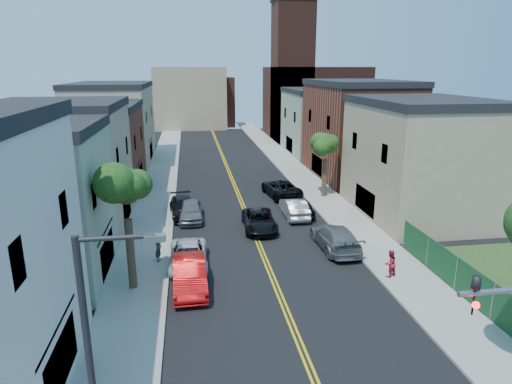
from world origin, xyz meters
name	(u,v)px	position (x,y,z in m)	size (l,w,h in m)	color
sidewalk_left	(160,178)	(-7.90, 40.00, 0.07)	(3.20, 100.00, 0.15)	gray
sidewalk_right	(298,173)	(7.90, 40.00, 0.07)	(3.20, 100.00, 0.15)	gray
curb_left	(176,177)	(-6.15, 40.00, 0.07)	(0.30, 100.00, 0.15)	gray
curb_right	(283,173)	(6.15, 40.00, 0.07)	(0.30, 100.00, 0.15)	gray
bldg_left_palegrn	(19,211)	(-14.00, 16.00, 4.25)	(9.00, 8.00, 8.50)	gray
bldg_left_tan_near	(62,170)	(-14.00, 25.00, 4.50)	(9.00, 10.00, 9.00)	#998466
bldg_left_brick	(92,151)	(-14.00, 36.00, 4.00)	(9.00, 12.00, 8.00)	brown
bldg_left_tan_far	(114,125)	(-14.00, 50.00, 4.75)	(9.00, 16.00, 9.50)	#998466
bldg_right_tan	(420,162)	(14.00, 24.00, 4.50)	(9.00, 12.00, 9.00)	#998466
bldg_right_brick	(357,132)	(14.00, 38.00, 5.00)	(9.00, 14.00, 10.00)	brown
bldg_right_palegrn	(321,124)	(14.00, 52.00, 4.25)	(9.00, 12.00, 8.50)	gray
church	(309,95)	(16.33, 67.07, 7.24)	(16.20, 14.20, 22.60)	#4C2319
backdrop_left	(190,98)	(-4.00, 82.00, 6.00)	(14.00, 8.00, 12.00)	#998466
backdrop_center	(209,102)	(0.00, 86.00, 5.00)	(10.00, 8.00, 10.00)	brown
fence_right	(473,287)	(9.50, 9.50, 1.10)	(0.04, 15.00, 1.90)	#143F1E
tree_left_mid	(125,174)	(-7.88, 14.01, 6.58)	(5.20, 5.20, 9.29)	#392E1C
tree_right_far	(326,137)	(7.92, 30.01, 5.76)	(4.40, 4.40, 8.03)	#392E1C
street_lamp	(98,363)	(-7.01, 1.00, 4.72)	(2.14, 0.25, 8.00)	black
red_sedan	(190,274)	(-4.78, 13.68, 0.84)	(1.79, 5.13, 1.69)	red
white_pickup	(188,256)	(-4.85, 16.54, 0.70)	(2.31, 5.01, 1.39)	silver
grey_car_left	(191,211)	(-4.60, 25.33, 0.80)	(1.88, 4.68, 1.59)	#585B5F
black_car_left	(183,207)	(-5.20, 26.38, 0.75)	(2.10, 5.16, 1.50)	black
grey_car_right	(335,237)	(5.01, 17.89, 0.81)	(2.28, 5.60, 1.62)	#5A5D62
black_car_right	(301,207)	(4.44, 25.17, 0.72)	(1.71, 4.24, 1.44)	black
silver_car_right	(294,208)	(3.80, 24.82, 0.78)	(1.64, 4.71, 1.55)	#A5A8AD
dark_car_right_far	(281,188)	(3.98, 31.03, 0.80)	(2.64, 5.73, 1.59)	black
black_suv_lane	(259,221)	(0.50, 22.34, 0.71)	(2.36, 5.11, 1.42)	black
pedestrian_left	(158,249)	(-6.70, 17.34, 0.92)	(0.56, 0.37, 1.54)	#2A2A32
pedestrian_right	(390,263)	(6.70, 13.10, 0.97)	(0.79, 0.62, 1.63)	#AF1A2C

